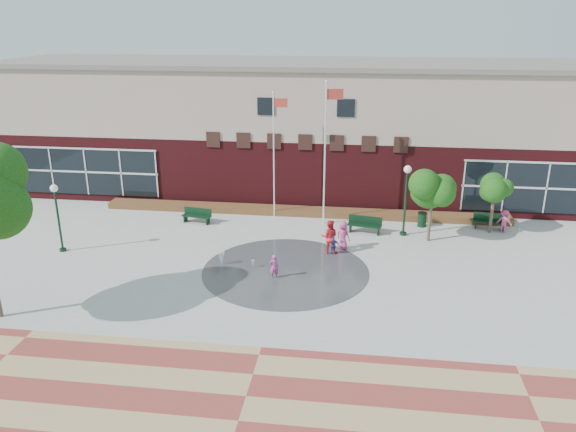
# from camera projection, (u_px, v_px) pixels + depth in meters

# --- Properties ---
(ground) EXTENTS (120.00, 120.00, 0.00)m
(ground) POSITION_uv_depth(u_px,v_px,m) (277.00, 299.00, 25.52)
(ground) COLOR #666056
(ground) RESTS_ON ground
(plaza_concrete) EXTENTS (46.00, 18.00, 0.01)m
(plaza_concrete) POSITION_uv_depth(u_px,v_px,m) (288.00, 263.00, 29.25)
(plaza_concrete) COLOR #A8A8A0
(plaza_concrete) RESTS_ON ground
(paver_band) EXTENTS (46.00, 6.00, 0.01)m
(paver_band) POSITION_uv_depth(u_px,v_px,m) (246.00, 396.00, 18.98)
(paver_band) COLOR brown
(paver_band) RESTS_ON ground
(splash_pad) EXTENTS (8.40, 8.40, 0.01)m
(splash_pad) POSITION_uv_depth(u_px,v_px,m) (285.00, 271.00, 28.32)
(splash_pad) COLOR #383A3D
(splash_pad) RESTS_ON ground
(library_building) EXTENTS (44.40, 10.40, 9.20)m
(library_building) POSITION_uv_depth(u_px,v_px,m) (312.00, 127.00, 40.28)
(library_building) COLOR #4D1116
(library_building) RESTS_ON ground
(flower_bed) EXTENTS (26.00, 1.20, 0.40)m
(flower_bed) POSITION_uv_depth(u_px,v_px,m) (303.00, 215.00, 36.35)
(flower_bed) COLOR maroon
(flower_bed) RESTS_ON ground
(flagpole_left) EXTENTS (0.93, 0.15, 7.94)m
(flagpole_left) POSITION_uv_depth(u_px,v_px,m) (274.00, 149.00, 34.52)
(flagpole_left) COLOR white
(flagpole_left) RESTS_ON ground
(flagpole_right) EXTENTS (1.06, 0.27, 8.72)m
(flagpole_right) POSITION_uv_depth(u_px,v_px,m) (326.00, 146.00, 33.13)
(flagpole_right) COLOR white
(flagpole_right) RESTS_ON ground
(lamp_left) EXTENTS (0.40, 0.40, 3.80)m
(lamp_left) POSITION_uv_depth(u_px,v_px,m) (57.00, 210.00, 29.91)
(lamp_left) COLOR black
(lamp_left) RESTS_ON ground
(lamp_right) EXTENTS (0.45, 0.45, 4.22)m
(lamp_right) POSITION_uv_depth(u_px,v_px,m) (406.00, 193.00, 32.07)
(lamp_right) COLOR black
(lamp_right) RESTS_ON ground
(bench_left) EXTENTS (1.91, 0.84, 0.93)m
(bench_left) POSITION_uv_depth(u_px,v_px,m) (197.00, 218.00, 34.79)
(bench_left) COLOR black
(bench_left) RESTS_ON ground
(bench_mid) EXTENTS (2.06, 0.90, 1.00)m
(bench_mid) POSITION_uv_depth(u_px,v_px,m) (364.00, 228.00, 33.15)
(bench_mid) COLOR black
(bench_mid) RESTS_ON ground
(bench_right) EXTENTS (1.97, 0.86, 0.96)m
(bench_right) POSITION_uv_depth(u_px,v_px,m) (489.00, 224.00, 33.77)
(bench_right) COLOR black
(bench_right) RESTS_ON ground
(trash_can) EXTENTS (0.56, 0.56, 0.91)m
(trash_can) POSITION_uv_depth(u_px,v_px,m) (422.00, 220.00, 34.12)
(trash_can) COLOR black
(trash_can) RESTS_ON ground
(tree_mid) EXTENTS (2.68, 2.68, 4.53)m
(tree_mid) POSITION_uv_depth(u_px,v_px,m) (433.00, 186.00, 31.02)
(tree_mid) COLOR #4C382D
(tree_mid) RESTS_ON ground
(tree_small_right) EXTENTS (2.07, 2.07, 3.53)m
(tree_small_right) POSITION_uv_depth(u_px,v_px,m) (495.00, 191.00, 32.44)
(tree_small_right) COLOR #4C382D
(tree_small_right) RESTS_ON ground
(water_jet_a) EXTENTS (0.35, 0.35, 0.68)m
(water_jet_a) POSITION_uv_depth(u_px,v_px,m) (222.00, 265.00, 29.02)
(water_jet_a) COLOR white
(water_jet_a) RESTS_ON ground
(water_jet_b) EXTENTS (0.18, 0.18, 0.41)m
(water_jet_b) POSITION_uv_depth(u_px,v_px,m) (253.00, 268.00, 28.66)
(water_jet_b) COLOR white
(water_jet_b) RESTS_ON ground
(child_splash) EXTENTS (0.54, 0.47, 1.25)m
(child_splash) POSITION_uv_depth(u_px,v_px,m) (274.00, 267.00, 27.34)
(child_splash) COLOR #C54193
(child_splash) RESTS_ON ground
(adult_red) EXTENTS (0.93, 0.72, 1.91)m
(adult_red) POSITION_uv_depth(u_px,v_px,m) (329.00, 237.00, 30.12)
(adult_red) COLOR red
(adult_red) RESTS_ON ground
(adult_pink) EXTENTS (0.93, 0.84, 1.60)m
(adult_pink) POSITION_uv_depth(u_px,v_px,m) (343.00, 235.00, 30.75)
(adult_pink) COLOR #C5437C
(adult_pink) RESTS_ON ground
(child_blue) EXTENTS (0.65, 0.31, 1.08)m
(child_blue) POSITION_uv_depth(u_px,v_px,m) (333.00, 245.00, 30.07)
(child_blue) COLOR #1E3FA7
(child_blue) RESTS_ON ground
(person_bench) EXTENTS (1.05, 0.84, 1.42)m
(person_bench) POSITION_uv_depth(u_px,v_px,m) (504.00, 221.00, 33.09)
(person_bench) COLOR #D14582
(person_bench) RESTS_ON ground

